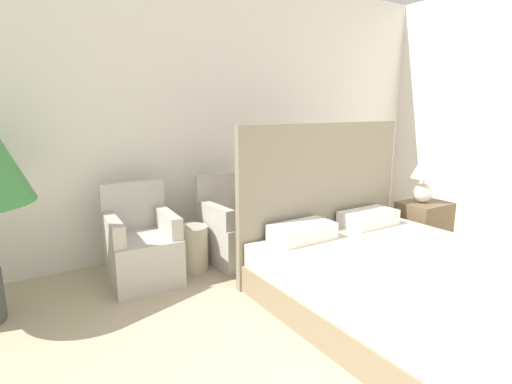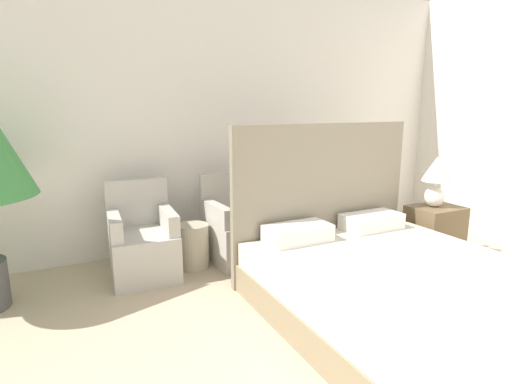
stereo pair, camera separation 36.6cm
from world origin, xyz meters
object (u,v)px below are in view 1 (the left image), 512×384
Objects in this scene: side_table at (192,248)px; bed at (406,279)px; table_lamp at (424,174)px; armchair_near_window_left at (142,251)px; nightstand at (423,227)px; armchair_near_window_right at (235,233)px.

bed is at bearing -56.61° from side_table.
side_table is at bearing 159.70° from table_lamp.
armchair_near_window_left is 1.58× the size of nightstand.
armchair_near_window_right is (0.93, -0.00, 0.00)m from armchair_near_window_left.
side_table is (-2.27, 0.85, -0.06)m from nightstand.
armchair_near_window_right is at bearing 154.67° from table_lamp.
nightstand reaches higher than side_table.
table_lamp is at bearing -20.30° from side_table.
bed is 2.53× the size of armchair_near_window_right.
nightstand is 1.07× the size of table_lamp.
armchair_near_window_left is 2.89m from table_lamp.
bed is 4.00× the size of nightstand.
side_table is (-1.04, 1.58, -0.04)m from bed.
armchair_near_window_left is 1.70× the size of table_lamp.
bed is 1.53m from table_lamp.
bed is at bearing -73.61° from armchair_near_window_right.
nightstand is 0.57m from table_lamp.
nightstand is at bearing 30.92° from bed.
armchair_near_window_left is at bearing 162.46° from nightstand.
armchair_near_window_right is at bearing 154.38° from nightstand.
bed reaches higher than table_lamp.
table_lamp is (1.78, -0.84, 0.56)m from armchair_near_window_right.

